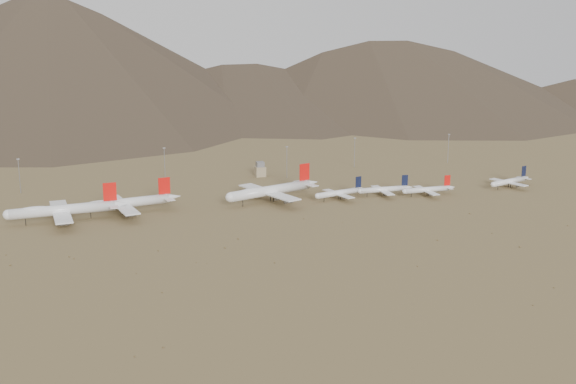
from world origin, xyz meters
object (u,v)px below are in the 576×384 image
object	(u,v)px
narrowbody_b	(385,189)
control_tower	(260,170)
widebody_west	(63,210)
narrowbody_a	(340,193)
widebody_east	(271,190)
widebody_centre	(124,203)

from	to	relation	value
narrowbody_b	control_tower	bearing A→B (deg)	128.42
widebody_west	narrowbody_a	size ratio (longest dim) A/B	1.77
widebody_west	narrowbody_a	bearing A→B (deg)	-2.81
widebody_west	narrowbody_b	size ratio (longest dim) A/B	1.77
widebody_west	narrowbody_b	world-z (taller)	widebody_west
widebody_east	widebody_west	bearing A→B (deg)	165.10
widebody_west	control_tower	xyz separation A→B (m)	(152.39, 95.01, -2.51)
widebody_west	narrowbody_a	world-z (taller)	widebody_west
widebody_east	narrowbody_a	bearing A→B (deg)	-28.66
narrowbody_a	narrowbody_b	bearing A→B (deg)	-13.88
narrowbody_b	control_tower	distance (m)	113.32
widebody_west	narrowbody_b	distance (m)	221.02
narrowbody_b	widebody_west	bearing A→B (deg)	-177.57
widebody_east	narrowbody_b	bearing A→B (deg)	-24.73
widebody_centre	widebody_east	size ratio (longest dim) A/B	0.96
widebody_centre	widebody_east	xyz separation A→B (m)	(100.21, 4.13, 0.61)
widebody_east	narrowbody_a	size ratio (longest dim) A/B	1.74
widebody_west	narrowbody_b	bearing A→B (deg)	-2.89
widebody_centre	narrowbody_b	distance (m)	183.46
widebody_west	widebody_centre	distance (m)	38.34
control_tower	widebody_east	bearing A→B (deg)	-99.99
widebody_centre	widebody_east	distance (m)	100.30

